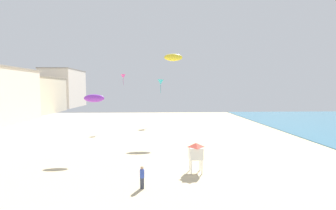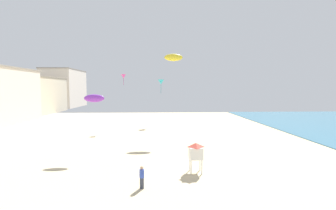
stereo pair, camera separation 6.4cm
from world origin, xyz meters
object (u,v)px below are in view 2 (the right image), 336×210
at_px(kite_purple_parafoil, 94,98).
at_px(kite_yellow_parafoil, 173,57).
at_px(kite_flyer, 142,176).
at_px(kite_magenta_delta, 123,76).
at_px(kite_cyan_delta, 161,82).
at_px(lifeguard_stand, 196,151).

xyz_separation_m(kite_purple_parafoil, kite_yellow_parafoil, (8.99, 9.05, 5.50)).
distance_m(kite_flyer, kite_magenta_delta, 26.95).
distance_m(kite_magenta_delta, kite_cyan_delta, 8.26).
distance_m(kite_flyer, kite_yellow_parafoil, 21.01).
relative_size(kite_flyer, kite_magenta_delta, 0.87).
distance_m(lifeguard_stand, kite_purple_parafoil, 12.23).
bearing_deg(kite_cyan_delta, kite_purple_parafoil, -108.92).
relative_size(kite_flyer, kite_purple_parafoil, 0.77).
relative_size(kite_flyer, kite_cyan_delta, 0.61).
distance_m(lifeguard_stand, kite_magenta_delta, 25.08).
bearing_deg(kite_magenta_delta, kite_purple_parafoil, -92.40).
bearing_deg(lifeguard_stand, kite_purple_parafoil, 159.12).
bearing_deg(kite_magenta_delta, lifeguard_stand, -67.21).
bearing_deg(kite_yellow_parafoil, kite_magenta_delta, 138.33).
height_order(kite_flyer, kite_magenta_delta, kite_magenta_delta).
height_order(kite_flyer, kite_purple_parafoil, kite_purple_parafoil).
distance_m(kite_cyan_delta, kite_purple_parafoil, 22.64).
xyz_separation_m(kite_flyer, kite_magenta_delta, (-4.92, 25.16, 8.33)).
bearing_deg(kite_yellow_parafoil, kite_cyan_delta, 97.84).
height_order(kite_flyer, kite_yellow_parafoil, kite_yellow_parafoil).
bearing_deg(lifeguard_stand, kite_cyan_delta, 104.34).
xyz_separation_m(kite_flyer, kite_cyan_delta, (1.69, 30.03, 7.46)).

